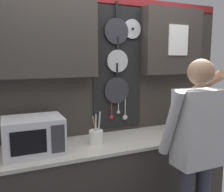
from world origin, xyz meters
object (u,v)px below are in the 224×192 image
object	(u,v)px
microwave	(33,135)
utensil_crock	(96,136)
knife_block	(180,123)
person	(196,143)

from	to	relation	value
microwave	utensil_crock	xyz separation A→B (m)	(0.56, 0.00, -0.08)
microwave	knife_block	bearing A→B (deg)	0.03
utensil_crock	person	distance (m)	0.88
microwave	person	xyz separation A→B (m)	(1.20, -0.59, -0.05)
utensil_crock	knife_block	bearing A→B (deg)	-0.05
knife_block	utensil_crock	distance (m)	0.97
knife_block	utensil_crock	world-z (taller)	utensil_crock
utensil_crock	person	xyz separation A→B (m)	(0.65, -0.59, 0.03)
knife_block	person	distance (m)	0.67
microwave	person	distance (m)	1.34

